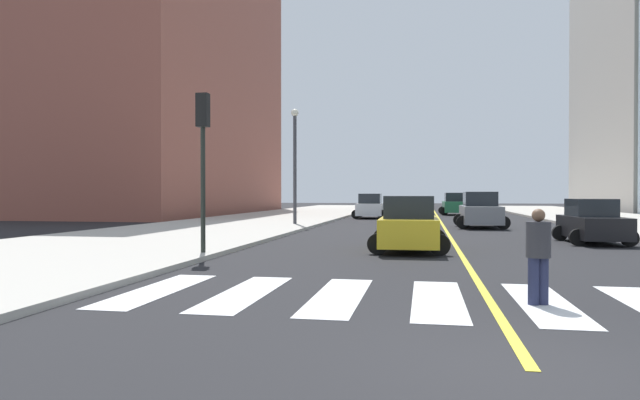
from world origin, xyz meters
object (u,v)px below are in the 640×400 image
Objects in this scene: car_gray_third at (480,211)px; traffic_light_far_corner at (203,141)px; car_green_nearest at (455,205)px; car_silver_fifth at (486,204)px; car_black_fourth at (592,222)px; car_white_sixth at (370,207)px; car_yellow_second at (409,225)px; street_lamp at (295,155)px; pedestrian_crossing at (538,252)px.

traffic_light_far_corner is at bearing 59.93° from car_gray_third.
car_silver_fifth is (3.60, 8.40, -0.07)m from car_green_nearest.
car_silver_fifth is at bearing -114.41° from car_green_nearest.
car_white_sixth reaches higher than car_black_fourth.
car_green_nearest is 33.45m from car_yellow_second.
car_gray_third is 11.06m from street_lamp.
car_yellow_second reaches higher than pedestrian_crossing.
car_black_fourth is (3.26, -9.43, -0.14)m from car_gray_third.
traffic_light_far_corner is (-2.43, -27.73, 2.59)m from car_white_sixth.
street_lamp is (-0.95, 16.29, 0.68)m from traffic_light_far_corner.
car_white_sixth is at bearing 73.53° from street_lamp.
car_white_sixth is at bearing 59.99° from car_silver_fifth.
car_green_nearest is 1.00× the size of car_gray_third.
pedestrian_crossing is (-0.86, -42.02, -0.03)m from car_green_nearest.
car_black_fourth is 37.38m from car_silver_fifth.
car_green_nearest is at bearing 83.57° from car_yellow_second.
car_yellow_second is 15.42m from street_lamp.
pedestrian_crossing is (-4.46, -13.04, 0.11)m from car_black_fourth.
car_yellow_second is at bearing -62.47° from street_lamp.
car_black_fourth is at bearing -63.39° from car_white_sixth.
traffic_light_far_corner reaches higher than car_black_fourth.
pedestrian_crossing is at bearing -75.43° from car_yellow_second.
car_white_sixth reaches higher than pedestrian_crossing.
street_lamp is (-10.22, -19.94, 3.23)m from car_green_nearest.
car_yellow_second is at bearing 82.34° from car_silver_fifth.
car_silver_fifth reaches higher than pedestrian_crossing.
car_green_nearest is 1.10× the size of car_yellow_second.
traffic_light_far_corner reaches higher than car_white_sixth.
car_green_nearest reaches higher than car_white_sixth.
car_yellow_second is at bearing 26.09° from traffic_light_far_corner.
car_black_fourth reaches higher than pedestrian_crossing.
car_green_nearest is at bearing 50.77° from car_white_sixth.
car_yellow_second is at bearing -82.21° from car_white_sixth.
car_silver_fifth is (3.25, 27.95, -0.08)m from car_gray_third.
street_lamp is at bearing -35.12° from car_black_fourth.
car_gray_third is 9.98m from car_black_fourth.
pedestrian_crossing is at bearing 86.80° from car_gray_third.
car_silver_fifth is 0.88× the size of traffic_light_far_corner.
car_black_fourth is (3.60, -28.98, -0.14)m from car_green_nearest.
car_silver_fifth is at bearing 79.82° from car_yellow_second.
traffic_light_far_corner is at bearing -53.59° from pedestrian_crossing.
car_black_fourth is at bearing 108.93° from car_gray_third.
car_green_nearest is 22.64m from street_lamp.
car_green_nearest is 10.92m from car_white_sixth.
car_silver_fifth is at bearing -91.94° from car_black_fourth.
street_lamp reaches higher than car_green_nearest.
car_black_fourth is at bearing 31.32° from car_yellow_second.
car_silver_fifth is 50.62m from pedestrian_crossing.
street_lamp is (-13.82, -28.35, 3.30)m from car_silver_fifth.
car_silver_fifth reaches higher than car_black_fourth.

